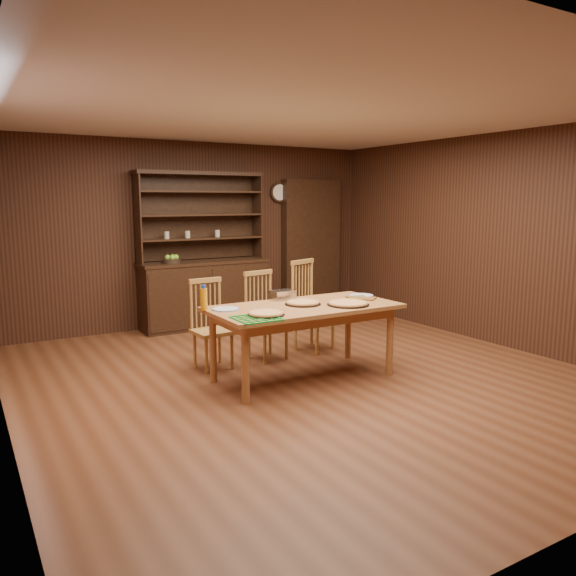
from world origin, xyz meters
TOP-DOWN VIEW (x-y plane):
  - floor at (0.00, 0.00)m, footprint 6.00×6.00m
  - room_shell at (0.00, 0.00)m, footprint 6.00×6.00m
  - china_hutch at (-0.00, 2.75)m, footprint 1.84×0.52m
  - doorway at (1.90, 2.90)m, footprint 1.00×0.18m
  - wall_clock at (1.35, 2.96)m, footprint 0.30×0.05m
  - dining_table at (-0.06, 0.02)m, footprint 1.88×0.94m
  - chair_left at (-0.71, 0.87)m, footprint 0.42×0.40m
  - chair_center at (-0.05, 0.88)m, footprint 0.47×0.45m
  - chair_right at (0.60, 0.95)m, footprint 0.57×0.56m
  - pizza_left at (-0.61, -0.21)m, footprint 0.34×0.34m
  - pizza_right at (0.33, -0.19)m, footprint 0.42×0.42m
  - pizza_center at (-0.04, 0.07)m, footprint 0.36×0.36m
  - cooling_rack at (-0.76, -0.30)m, footprint 0.36×0.36m
  - plate_left at (-0.82, 0.21)m, footprint 0.26×0.26m
  - plate_right at (0.77, 0.16)m, footprint 0.26×0.26m
  - foil_dish at (-0.06, 0.43)m, footprint 0.25×0.18m
  - juice_bottle at (-1.00, 0.32)m, footprint 0.07×0.07m
  - pot_holder_a at (0.70, -0.01)m, footprint 0.28×0.28m
  - pot_holder_b at (0.65, 0.07)m, footprint 0.25×0.25m
  - fruit_bowl at (-0.49, 2.69)m, footprint 0.26×0.26m

SIDE VIEW (x-z plane):
  - floor at x=0.00m, z-range 0.00..0.00m
  - chair_left at x=-0.71m, z-range 0.03..0.99m
  - chair_center at x=-0.05m, z-range 0.03..1.03m
  - chair_right at x=0.60m, z-range 0.03..1.11m
  - china_hutch at x=0.00m, z-range -0.49..1.68m
  - dining_table at x=-0.06m, z-range 0.29..1.04m
  - pot_holder_a at x=0.70m, z-range 0.75..0.76m
  - pot_holder_b at x=0.65m, z-range 0.75..0.77m
  - cooling_rack at x=-0.76m, z-range 0.75..0.77m
  - plate_right at x=0.77m, z-range 0.75..0.77m
  - plate_left at x=-0.82m, z-range 0.75..0.77m
  - pizza_center at x=-0.04m, z-range 0.75..0.79m
  - pizza_right at x=0.33m, z-range 0.75..0.79m
  - pizza_left at x=-0.61m, z-range 0.75..0.79m
  - foil_dish at x=-0.06m, z-range 0.75..0.85m
  - juice_bottle at x=-1.00m, z-range 0.74..0.98m
  - fruit_bowl at x=-0.49m, z-range 0.93..1.04m
  - doorway at x=1.90m, z-range 0.00..2.10m
  - room_shell at x=0.00m, z-range -1.42..4.58m
  - wall_clock at x=1.35m, z-range 1.75..2.05m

